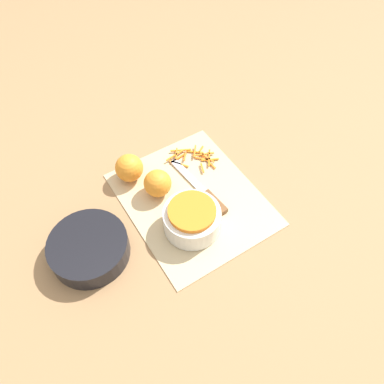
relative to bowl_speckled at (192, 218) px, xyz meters
name	(u,v)px	position (x,y,z in m)	size (l,w,h in m)	color
ground_plane	(192,199)	(0.08, -0.05, -0.05)	(4.00, 4.00, 0.00)	#9E754C
cutting_board	(192,199)	(0.08, -0.05, -0.04)	(0.44, 0.37, 0.01)	#CCB284
bowl_speckled	(192,218)	(0.00, 0.00, 0.00)	(0.16, 0.16, 0.08)	silver
bowl_dark	(89,248)	(0.07, 0.27, -0.02)	(0.21, 0.21, 0.06)	black
knife	(208,195)	(0.06, -0.09, -0.03)	(0.25, 0.04, 0.02)	brown
orange_left	(129,168)	(0.25, 0.06, 0.00)	(0.08, 0.08, 0.08)	orange
orange_right	(158,183)	(0.15, 0.02, 0.00)	(0.08, 0.08, 0.08)	orange
peel_pile	(194,157)	(0.21, -0.14, -0.04)	(0.14, 0.15, 0.01)	orange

